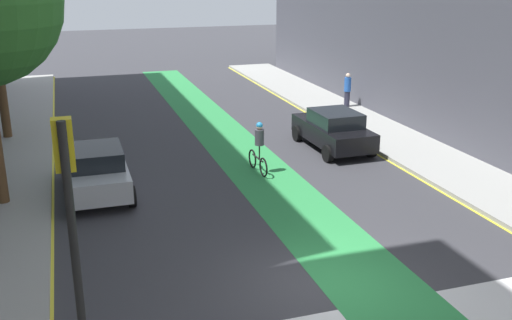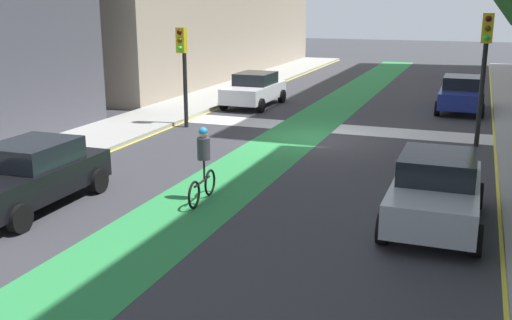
# 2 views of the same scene
# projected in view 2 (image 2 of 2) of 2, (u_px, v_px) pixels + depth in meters

# --- Properties ---
(ground_plane) EXTENTS (120.00, 120.00, 0.00)m
(ground_plane) POSITION_uv_depth(u_px,v_px,m) (319.00, 139.00, 21.58)
(ground_plane) COLOR #38383D
(bike_lane_paint) EXTENTS (2.40, 60.00, 0.01)m
(bike_lane_paint) POSITION_uv_depth(u_px,v_px,m) (292.00, 137.00, 21.92)
(bike_lane_paint) COLOR #2D8C47
(bike_lane_paint) RESTS_ON ground_plane
(crosswalk_band) EXTENTS (12.00, 1.80, 0.01)m
(crosswalk_band) POSITION_uv_depth(u_px,v_px,m) (332.00, 128.00, 23.39)
(crosswalk_band) COLOR silver
(crosswalk_band) RESTS_ON ground_plane
(curb_stripe_left) EXTENTS (0.16, 60.00, 0.01)m
(curb_stripe_left) POSITION_uv_depth(u_px,v_px,m) (496.00, 153.00, 19.56)
(curb_stripe_left) COLOR yellow
(curb_stripe_left) RESTS_ON ground_plane
(sidewalk_right) EXTENTS (3.00, 60.00, 0.15)m
(sidewalk_right) POSITION_uv_depth(u_px,v_px,m) (139.00, 123.00, 24.09)
(sidewalk_right) COLOR #9E9E99
(sidewalk_right) RESTS_ON ground_plane
(curb_stripe_right) EXTENTS (0.16, 60.00, 0.01)m
(curb_stripe_right) POSITION_uv_depth(u_px,v_px,m) (172.00, 127.00, 23.60)
(curb_stripe_right) COLOR yellow
(curb_stripe_right) RESTS_ON ground_plane
(traffic_signal_near_right) EXTENTS (0.35, 0.52, 3.87)m
(traffic_signal_near_right) POSITION_uv_depth(u_px,v_px,m) (183.00, 58.00, 22.81)
(traffic_signal_near_right) COLOR black
(traffic_signal_near_right) RESTS_ON ground_plane
(traffic_signal_near_left) EXTENTS (0.35, 0.52, 4.45)m
(traffic_signal_near_left) POSITION_uv_depth(u_px,v_px,m) (485.00, 55.00, 19.56)
(traffic_signal_near_left) COLOR black
(traffic_signal_near_left) RESTS_ON ground_plane
(car_black_right_far) EXTENTS (2.08, 4.23, 1.57)m
(car_black_right_far) POSITION_uv_depth(u_px,v_px,m) (31.00, 174.00, 14.28)
(car_black_right_far) COLOR black
(car_black_right_far) RESTS_ON ground_plane
(car_white_right_near) EXTENTS (2.08, 4.23, 1.57)m
(car_white_right_near) POSITION_uv_depth(u_px,v_px,m) (254.00, 89.00, 28.20)
(car_white_right_near) COLOR silver
(car_white_right_near) RESTS_ON ground_plane
(car_silver_left_far) EXTENTS (2.02, 4.20, 1.57)m
(car_silver_left_far) POSITION_uv_depth(u_px,v_px,m) (436.00, 190.00, 13.11)
(car_silver_left_far) COLOR #B2B7BF
(car_silver_left_far) RESTS_ON ground_plane
(car_blue_left_near) EXTENTS (2.04, 4.21, 1.57)m
(car_blue_left_near) POSITION_uv_depth(u_px,v_px,m) (461.00, 94.00, 26.85)
(car_blue_left_near) COLOR navy
(car_blue_left_near) RESTS_ON ground_plane
(cyclist_in_lane) EXTENTS (0.32, 1.73, 1.86)m
(cyclist_in_lane) POSITION_uv_depth(u_px,v_px,m) (203.00, 163.00, 14.64)
(cyclist_in_lane) COLOR black
(cyclist_in_lane) RESTS_ON ground_plane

